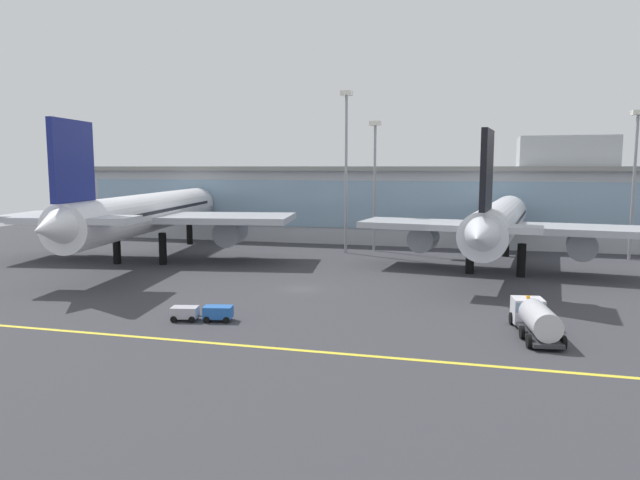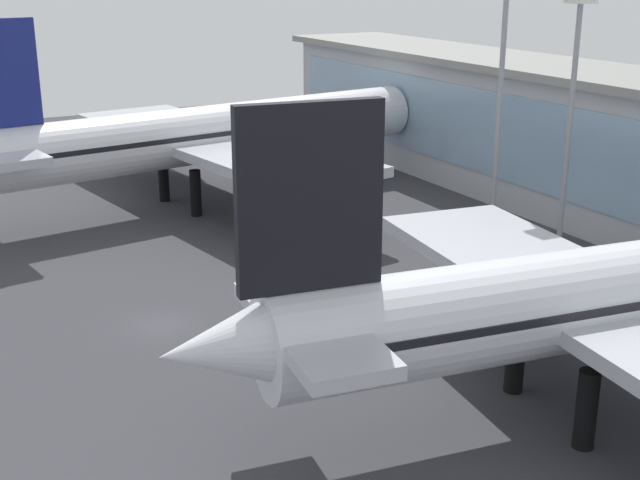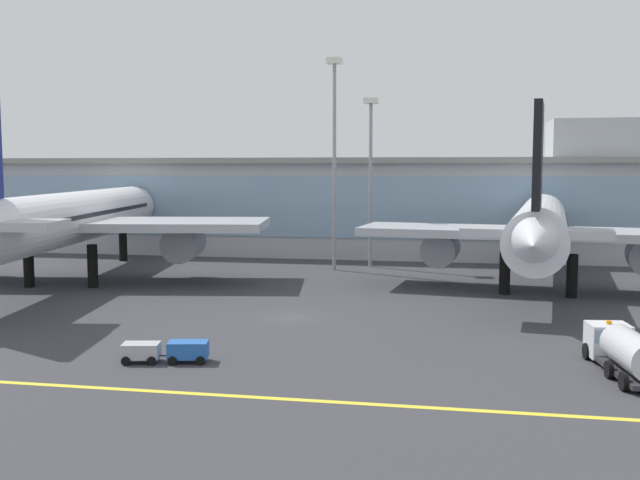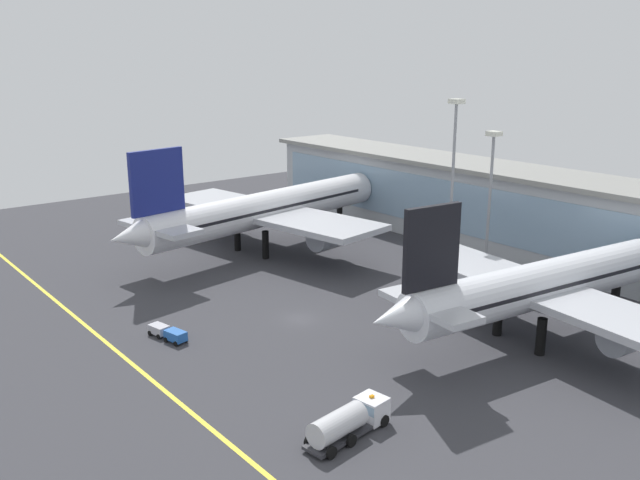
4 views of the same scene
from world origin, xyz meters
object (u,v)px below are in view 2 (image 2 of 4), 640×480
object	(u,v)px
apron_light_mast_east	(503,55)
airliner_near_left	(207,136)
apron_light_mast_centre	(573,90)
airliner_near_right	(599,298)

from	to	relation	value
apron_light_mast_east	airliner_near_left	bearing A→B (deg)	-150.81
apron_light_mast_centre	airliner_near_left	bearing A→B (deg)	-148.64
airliner_near_left	apron_light_mast_centre	size ratio (longest dim) A/B	2.72
airliner_near_right	apron_light_mast_centre	distance (m)	26.14
airliner_near_left	apron_light_mast_centre	world-z (taller)	apron_light_mast_centre
airliner_near_right	apron_light_mast_east	world-z (taller)	apron_light_mast_east
apron_light_mast_centre	airliner_near_right	bearing A→B (deg)	-38.77
airliner_near_left	apron_light_mast_centre	distance (m)	37.26
airliner_near_right	apron_light_mast_centre	xyz separation A→B (m)	(-19.47, 15.64, 7.71)
apron_light_mast_centre	apron_light_mast_east	size ratio (longest dim) A/B	0.83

